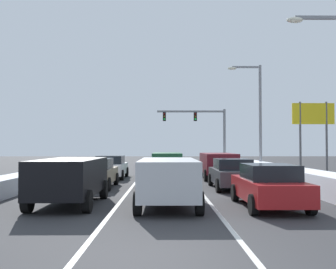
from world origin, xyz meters
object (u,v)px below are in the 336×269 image
Objects in this scene: traffic_light_gantry at (203,125)px; roadside_sign_right at (313,121)px; suv_silver_center_lane_nearest at (168,178)px; suv_maroon_right_lane_third at (218,163)px; sedan_charcoal_right_lane_second at (232,174)px; sedan_white_left_lane_third at (111,167)px; sedan_gray_center_lane_second at (162,172)px; sedan_tan_left_lane_second at (95,173)px; sedan_red_right_lane_nearest at (269,186)px; street_lamp_right_mid at (256,109)px; suv_green_center_lane_third at (167,162)px; suv_black_left_lane_nearest at (70,177)px.

roadside_sign_right is at bearing -62.03° from traffic_light_gantry.
traffic_light_gantry is (4.15, 28.60, 3.48)m from suv_silver_center_lane_nearest.
suv_maroon_right_lane_third is 0.89× the size of roadside_sign_right.
sedan_charcoal_right_lane_second is 1.00× the size of sedan_white_left_lane_third.
traffic_light_gantry reaches higher than suv_silver_center_lane_nearest.
suv_maroon_right_lane_third is 6.04m from sedan_gray_center_lane_second.
suv_maroon_right_lane_third is 11.89m from suv_silver_center_lane_nearest.
sedan_tan_left_lane_second is at bearing -148.16° from roadside_sign_right.
sedan_red_right_lane_nearest is 11.60m from suv_maroon_right_lane_third.
traffic_light_gantry is (0.64, 28.80, 3.73)m from sedan_red_right_lane_nearest.
traffic_light_gantry is at bearing 103.25° from street_lamp_right_mid.
suv_silver_center_lane_nearest is at bearing -113.24° from street_lamp_right_mid.
roadside_sign_right is at bearing 12.94° from sedan_white_left_lane_third.
sedan_gray_center_lane_second is 12.94m from street_lamp_right_mid.
sedan_tan_left_lane_second is at bearing 175.68° from sedan_charcoal_right_lane_second.
sedan_red_right_lane_nearest is 0.82× the size of roadside_sign_right.
suv_green_center_lane_third is 13.23m from suv_black_left_lane_nearest.
suv_silver_center_lane_nearest is 1.09× the size of sedan_tan_left_lane_second.
suv_green_center_lane_third reaches higher than sedan_charcoal_right_lane_second.
sedan_charcoal_right_lane_second is at bearing -66.93° from suv_green_center_lane_third.
street_lamp_right_mid is (3.52, 16.56, 4.29)m from sedan_red_right_lane_nearest.
sedan_tan_left_lane_second is 1.00× the size of sedan_white_left_lane_third.
suv_black_left_lane_nearest is 5.72m from sedan_tan_left_lane_second.
suv_black_left_lane_nearest is at bearing 174.54° from sedan_red_right_lane_nearest.
sedan_gray_center_lane_second is at bearing -126.54° from street_lamp_right_mid.
sedan_red_right_lane_nearest is 1.00× the size of sedan_white_left_lane_third.
sedan_red_right_lane_nearest is at bearing -59.52° from sedan_white_left_lane_third.
sedan_gray_center_lane_second is 0.92× the size of suv_green_center_lane_third.
roadside_sign_right is (7.90, 9.74, 3.25)m from sedan_charcoal_right_lane_second.
sedan_white_left_lane_third is (-3.67, 12.00, -0.25)m from suv_silver_center_lane_nearest.
sedan_white_left_lane_third is at bearing 122.25° from sedan_gray_center_lane_second.
traffic_light_gantry is at bearing 81.75° from suv_silver_center_lane_nearest.
street_lamp_right_mid is 1.54× the size of roadside_sign_right.
suv_black_left_lane_nearest is (-3.60, -12.73, 0.00)m from suv_green_center_lane_third.
suv_black_left_lane_nearest reaches higher than sedan_tan_left_lane_second.
suv_silver_center_lane_nearest is at bearing -87.91° from sedan_gray_center_lane_second.
roadside_sign_right is (11.39, 8.85, 3.25)m from sedan_gray_center_lane_second.
roadside_sign_right is at bearing 45.42° from suv_black_left_lane_nearest.
suv_black_left_lane_nearest is (-3.55, 0.48, 0.00)m from suv_silver_center_lane_nearest.
sedan_tan_left_lane_second is at bearing 120.78° from suv_silver_center_lane_nearest.
suv_black_left_lane_nearest reaches higher than sedan_charcoal_right_lane_second.
suv_green_center_lane_third is (-3.46, 13.40, 0.25)m from sedan_red_right_lane_nearest.
suv_silver_center_lane_nearest is 29.11m from traffic_light_gantry.
street_lamp_right_mid is at bearing -76.75° from traffic_light_gantry.
suv_silver_center_lane_nearest is (-3.26, -5.67, 0.25)m from sedan_charcoal_right_lane_second.
sedan_tan_left_lane_second is (-0.13, 5.71, -0.25)m from suv_black_left_lane_nearest.
sedan_white_left_lane_third is (-7.18, 12.19, 0.00)m from sedan_red_right_lane_nearest.
street_lamp_right_mid is at bearing 24.31° from suv_green_center_lane_third.
suv_maroon_right_lane_third and suv_green_center_lane_third have the same top height.
sedan_white_left_lane_third is 18.73m from traffic_light_gantry.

